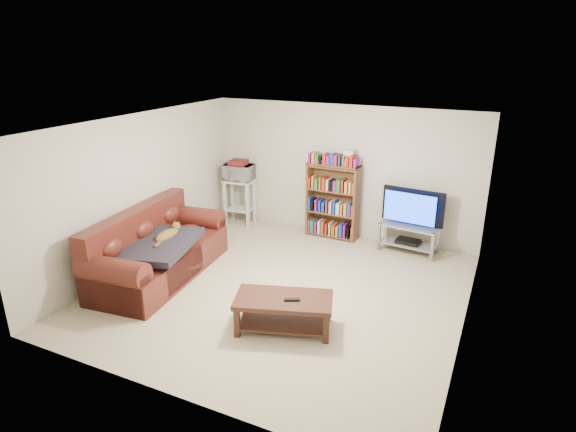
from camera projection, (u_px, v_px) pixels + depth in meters
The scene contains 19 objects.
floor at pixel (283, 290), 7.03m from camera, with size 5.00×5.00×0.00m, color beige.
ceiling at pixel (282, 125), 6.22m from camera, with size 5.00×5.00×0.00m, color white.
wall_back at pixel (342, 171), 8.75m from camera, with size 5.00×5.00×0.00m, color beige.
wall_front at pixel (166, 292), 4.49m from camera, with size 5.00×5.00×0.00m, color beige.
wall_left at pixel (141, 190), 7.63m from camera, with size 5.00×5.00×0.00m, color beige.
wall_right at pixel (474, 242), 5.62m from camera, with size 5.00×5.00×0.00m, color beige.
sofa at pixel (156, 253), 7.38m from camera, with size 1.31×2.53×1.04m.
blanket at pixel (159, 245), 7.09m from camera, with size 0.94×1.22×0.10m, color black.
cat at pixel (167, 236), 7.26m from camera, with size 0.27×0.66×0.20m, color brown, non-canonical shape.
coffee_table at pixel (284, 307), 5.97m from camera, with size 1.33×0.95×0.44m.
remote at pixel (292, 300), 5.86m from camera, with size 0.20×0.05×0.02m, color black.
tv_stand at pixel (409, 234), 8.21m from camera, with size 1.02×0.54×0.49m.
television at pixel (411, 208), 8.05m from camera, with size 1.06×0.14×0.61m, color black.
dvd_player at pixel (408, 241), 8.26m from camera, with size 0.39×0.28×0.06m, color black.
bookshelf at pixel (333, 200), 8.74m from camera, with size 0.96×0.33×1.38m.
shelf_clutter at pixel (339, 159), 8.45m from camera, with size 0.70×0.22×0.28m.
microwave_stand at pixel (240, 196), 9.45m from camera, with size 0.60×0.46×0.90m.
microwave at pixel (239, 172), 9.29m from camera, with size 0.55×0.37×0.31m, color silver.
game_boxes at pixel (238, 163), 9.23m from camera, with size 0.33×0.29×0.05m, color maroon.
Camera 1 is at (2.74, -5.62, 3.38)m, focal length 30.00 mm.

